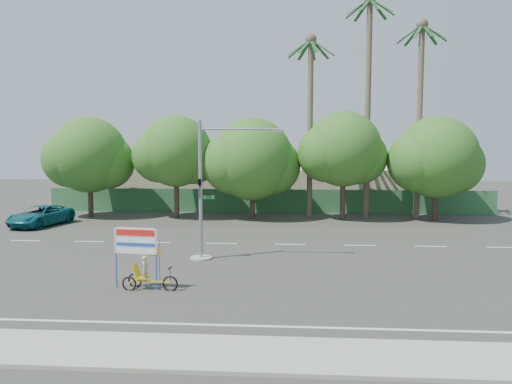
{
  "coord_description": "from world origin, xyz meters",
  "views": [
    {
      "loc": [
        2.06,
        -20.62,
        5.79
      ],
      "look_at": [
        0.34,
        3.33,
        3.5
      ],
      "focal_mm": 35.0,
      "sensor_mm": 36.0,
      "label": 1
    }
  ],
  "objects": [
    {
      "name": "palm_tall",
      "position": [
        8.0,
        19.5,
        10.46
      ],
      "size": [
        3.73,
        3.79,
        17.45
      ],
      "color": "#70604C",
      "rests_on": "ground"
    },
    {
      "name": "building_left",
      "position": [
        -10.0,
        26.0,
        2.0
      ],
      "size": [
        12.0,
        8.0,
        4.0
      ],
      "primitive_type": "cube",
      "color": "beige",
      "rests_on": "ground"
    },
    {
      "name": "sidewalk_near",
      "position": [
        0.0,
        -7.5,
        0.06
      ],
      "size": [
        50.0,
        2.4,
        0.12
      ],
      "primitive_type": "cube",
      "color": "gray",
      "rests_on": "ground"
    },
    {
      "name": "building_right",
      "position": [
        8.0,
        26.0,
        1.8
      ],
      "size": [
        14.0,
        8.0,
        3.6
      ],
      "primitive_type": "cube",
      "color": "beige",
      "rests_on": "ground"
    },
    {
      "name": "traffic_signal",
      "position": [
        -2.2,
        3.98,
        2.92
      ],
      "size": [
        4.72,
        1.1,
        7.0
      ],
      "color": "gray",
      "rests_on": "ground"
    },
    {
      "name": "tree_left",
      "position": [
        -7.05,
        18.0,
        5.06
      ],
      "size": [
        6.66,
        5.6,
        8.07
      ],
      "color": "#473828",
      "rests_on": "ground"
    },
    {
      "name": "trike_billboard",
      "position": [
        -3.89,
        -1.43,
        1.05
      ],
      "size": [
        2.65,
        0.76,
        2.62
      ],
      "rotation": [
        0.0,
        0.0,
        -0.13
      ],
      "color": "black",
      "rests_on": "ground"
    },
    {
      "name": "palm_mid",
      "position": [
        12.0,
        19.5,
        9.4
      ],
      "size": [
        3.73,
        3.79,
        15.45
      ],
      "color": "#70604C",
      "rests_on": "ground"
    },
    {
      "name": "tree_center",
      "position": [
        -1.05,
        18.0,
        4.47
      ],
      "size": [
        7.62,
        6.4,
        7.85
      ],
      "color": "#473828",
      "rests_on": "ground"
    },
    {
      "name": "tree_far_right",
      "position": [
        12.95,
        18.0,
        4.64
      ],
      "size": [
        7.38,
        6.2,
        7.94
      ],
      "color": "#473828",
      "rests_on": "ground"
    },
    {
      "name": "palm_short",
      "position": [
        3.5,
        19.5,
        8.86
      ],
      "size": [
        3.73,
        3.79,
        14.45
      ],
      "color": "#70604C",
      "rests_on": "ground"
    },
    {
      "name": "ground",
      "position": [
        0.0,
        0.0,
        0.0
      ],
      "size": [
        120.0,
        120.0,
        0.0
      ],
      "primitive_type": "plane",
      "color": "#33302D",
      "rests_on": "ground"
    },
    {
      "name": "tree_far_left",
      "position": [
        -14.05,
        18.0,
        4.76
      ],
      "size": [
        7.14,
        6.0,
        7.96
      ],
      "color": "#473828",
      "rests_on": "ground"
    },
    {
      "name": "fence",
      "position": [
        0.0,
        21.5,
        1.0
      ],
      "size": [
        38.0,
        0.08,
        2.0
      ],
      "primitive_type": "cube",
      "color": "#336B3D",
      "rests_on": "ground"
    },
    {
      "name": "pickup_truck",
      "position": [
        -15.82,
        13.44,
        0.72
      ],
      "size": [
        3.46,
        5.58,
        1.44
      ],
      "primitive_type": "imported",
      "rotation": [
        0.0,
        0.0,
        -0.22
      ],
      "color": "#0D5761",
      "rests_on": "ground"
    },
    {
      "name": "tree_right",
      "position": [
        5.95,
        18.0,
        5.24
      ],
      "size": [
        6.9,
        5.8,
        8.36
      ],
      "color": "#473828",
      "rests_on": "ground"
    }
  ]
}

